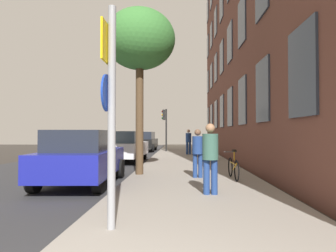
{
  "coord_description": "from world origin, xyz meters",
  "views": [
    {
      "loc": [
        0.69,
        -1.51,
        1.56
      ],
      "look_at": [
        0.06,
        13.85,
        1.91
      ],
      "focal_mm": 31.25,
      "sensor_mm": 36.0,
      "label": 1
    }
  ],
  "objects_px": {
    "traffic_light": "(165,122)",
    "bicycle_2": "(214,153)",
    "car_0": "(82,157)",
    "sign_post": "(110,102)",
    "bicycle_3": "(195,149)",
    "bicycle_1": "(202,155)",
    "pedestrian_1": "(198,150)",
    "pedestrian_2": "(189,140)",
    "car_2": "(145,141)",
    "tree_near": "(140,41)",
    "pedestrian_0": "(210,154)",
    "car_1": "(125,146)",
    "bicycle_0": "(233,167)"
  },
  "relations": [
    {
      "from": "tree_near",
      "to": "car_1",
      "type": "height_order",
      "value": "tree_near"
    },
    {
      "from": "pedestrian_0",
      "to": "car_1",
      "type": "height_order",
      "value": "pedestrian_0"
    },
    {
      "from": "traffic_light",
      "to": "pedestrian_1",
      "type": "relative_size",
      "value": 2.12
    },
    {
      "from": "car_0",
      "to": "pedestrian_1",
      "type": "bearing_deg",
      "value": 13.2
    },
    {
      "from": "car_1",
      "to": "pedestrian_0",
      "type": "bearing_deg",
      "value": -67.19
    },
    {
      "from": "sign_post",
      "to": "traffic_light",
      "type": "distance_m",
      "value": 18.29
    },
    {
      "from": "sign_post",
      "to": "traffic_light",
      "type": "bearing_deg",
      "value": 90.38
    },
    {
      "from": "traffic_light",
      "to": "car_1",
      "type": "height_order",
      "value": "traffic_light"
    },
    {
      "from": "bicycle_1",
      "to": "car_2",
      "type": "xyz_separation_m",
      "value": [
        -4.03,
        10.3,
        0.34
      ]
    },
    {
      "from": "bicycle_1",
      "to": "pedestrian_2",
      "type": "height_order",
      "value": "pedestrian_2"
    },
    {
      "from": "sign_post",
      "to": "pedestrian_1",
      "type": "relative_size",
      "value": 2.17
    },
    {
      "from": "sign_post",
      "to": "pedestrian_2",
      "type": "height_order",
      "value": "sign_post"
    },
    {
      "from": "bicycle_1",
      "to": "pedestrian_1",
      "type": "xyz_separation_m",
      "value": [
        -0.51,
        -4.62,
        0.5
      ]
    },
    {
      "from": "bicycle_0",
      "to": "car_1",
      "type": "distance_m",
      "value": 7.82
    },
    {
      "from": "bicycle_2",
      "to": "car_1",
      "type": "xyz_separation_m",
      "value": [
        -4.79,
        -0.45,
        0.36
      ]
    },
    {
      "from": "sign_post",
      "to": "bicycle_2",
      "type": "height_order",
      "value": "sign_post"
    },
    {
      "from": "sign_post",
      "to": "pedestrian_2",
      "type": "relative_size",
      "value": 2.03
    },
    {
      "from": "traffic_light",
      "to": "pedestrian_2",
      "type": "bearing_deg",
      "value": -62.07
    },
    {
      "from": "traffic_light",
      "to": "car_0",
      "type": "height_order",
      "value": "traffic_light"
    },
    {
      "from": "car_2",
      "to": "pedestrian_1",
      "type": "bearing_deg",
      "value": -76.72
    },
    {
      "from": "bicycle_0",
      "to": "pedestrian_2",
      "type": "xyz_separation_m",
      "value": [
        -1.09,
        10.21,
        0.59
      ]
    },
    {
      "from": "sign_post",
      "to": "pedestrian_1",
      "type": "height_order",
      "value": "sign_post"
    },
    {
      "from": "pedestrian_2",
      "to": "car_2",
      "type": "height_order",
      "value": "pedestrian_2"
    },
    {
      "from": "pedestrian_1",
      "to": "pedestrian_2",
      "type": "height_order",
      "value": "pedestrian_2"
    },
    {
      "from": "bicycle_3",
      "to": "car_1",
      "type": "xyz_separation_m",
      "value": [
        -3.84,
        -2.91,
        0.34
      ]
    },
    {
      "from": "sign_post",
      "to": "car_2",
      "type": "bearing_deg",
      "value": 95.45
    },
    {
      "from": "bicycle_0",
      "to": "car_1",
      "type": "bearing_deg",
      "value": 125.83
    },
    {
      "from": "car_2",
      "to": "pedestrian_0",
      "type": "bearing_deg",
      "value": -78.15
    },
    {
      "from": "bicycle_0",
      "to": "pedestrian_2",
      "type": "distance_m",
      "value": 10.28
    },
    {
      "from": "tree_near",
      "to": "pedestrian_2",
      "type": "relative_size",
      "value": 3.48
    },
    {
      "from": "pedestrian_0",
      "to": "pedestrian_2",
      "type": "relative_size",
      "value": 1.0
    },
    {
      "from": "bicycle_1",
      "to": "pedestrian_1",
      "type": "bearing_deg",
      "value": -96.25
    },
    {
      "from": "bicycle_2",
      "to": "car_2",
      "type": "xyz_separation_m",
      "value": [
        -4.82,
        8.38,
        0.36
      ]
    },
    {
      "from": "pedestrian_1",
      "to": "car_1",
      "type": "distance_m",
      "value": 7.01
    },
    {
      "from": "pedestrian_0",
      "to": "sign_post",
      "type": "bearing_deg",
      "value": -125.02
    },
    {
      "from": "car_0",
      "to": "car_2",
      "type": "height_order",
      "value": "same"
    },
    {
      "from": "bicycle_3",
      "to": "pedestrian_0",
      "type": "height_order",
      "value": "pedestrian_0"
    },
    {
      "from": "bicycle_0",
      "to": "bicycle_1",
      "type": "xyz_separation_m",
      "value": [
        -0.58,
        4.86,
        0.03
      ]
    },
    {
      "from": "traffic_light",
      "to": "car_0",
      "type": "distance_m",
      "value": 14.24
    },
    {
      "from": "pedestrian_2",
      "to": "car_1",
      "type": "relative_size",
      "value": 0.37
    },
    {
      "from": "pedestrian_2",
      "to": "car_0",
      "type": "distance_m",
      "value": 11.32
    },
    {
      "from": "traffic_light",
      "to": "bicycle_2",
      "type": "height_order",
      "value": "traffic_light"
    },
    {
      "from": "pedestrian_1",
      "to": "car_0",
      "type": "relative_size",
      "value": 0.38
    },
    {
      "from": "car_1",
      "to": "bicycle_1",
      "type": "bearing_deg",
      "value": -20.17
    },
    {
      "from": "sign_post",
      "to": "bicycle_3",
      "type": "xyz_separation_m",
      "value": [
        1.97,
        14.04,
        -1.51
      ]
    },
    {
      "from": "tree_near",
      "to": "pedestrian_1",
      "type": "bearing_deg",
      "value": -19.37
    },
    {
      "from": "pedestrian_0",
      "to": "pedestrian_1",
      "type": "height_order",
      "value": "pedestrian_0"
    },
    {
      "from": "tree_near",
      "to": "pedestrian_0",
      "type": "distance_m",
      "value": 5.34
    },
    {
      "from": "bicycle_2",
      "to": "bicycle_3",
      "type": "distance_m",
      "value": 2.63
    },
    {
      "from": "bicycle_3",
      "to": "car_0",
      "type": "distance_m",
      "value": 10.53
    }
  ]
}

